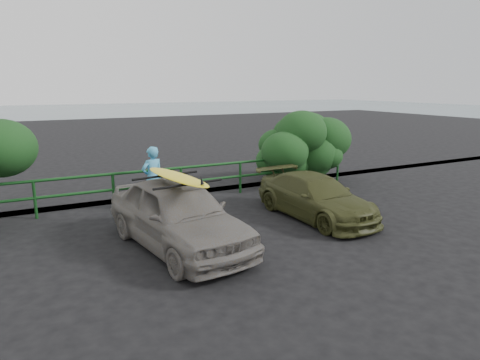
% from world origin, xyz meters
% --- Properties ---
extents(ground, '(80.00, 80.00, 0.00)m').
position_xyz_m(ground, '(0.00, 0.00, 0.00)').
color(ground, black).
extents(ocean, '(200.00, 200.00, 0.00)m').
position_xyz_m(ocean, '(0.00, 60.00, 0.00)').
color(ocean, slate).
rests_on(ocean, ground).
extents(guardrail, '(14.00, 0.08, 1.04)m').
position_xyz_m(guardrail, '(0.00, 5.00, 0.52)').
color(guardrail, '#124117').
rests_on(guardrail, ground).
extents(shrub_right, '(3.20, 2.40, 2.31)m').
position_xyz_m(shrub_right, '(5.00, 5.50, 1.15)').
color(shrub_right, '#173E17').
rests_on(shrub_right, ground).
extents(sedan, '(2.34, 4.51, 1.47)m').
position_xyz_m(sedan, '(-0.37, 1.36, 0.73)').
color(sedan, '#69645E').
rests_on(sedan, ground).
extents(olive_vehicle, '(1.72, 3.90, 1.11)m').
position_xyz_m(olive_vehicle, '(3.54, 1.75, 0.56)').
color(olive_vehicle, '#3A3D1B').
rests_on(olive_vehicle, ground).
extents(man, '(0.73, 0.57, 1.77)m').
position_xyz_m(man, '(-0.01, 4.49, 0.89)').
color(man, '#44A1CD').
rests_on(man, ground).
extents(roof_rack, '(1.68, 1.29, 0.05)m').
position_xyz_m(roof_rack, '(-0.37, 1.36, 1.49)').
color(roof_rack, black).
rests_on(roof_rack, sedan).
extents(surfboard, '(0.87, 2.52, 0.07)m').
position_xyz_m(surfboard, '(-0.37, 1.36, 1.55)').
color(surfboard, yellow).
rests_on(surfboard, roof_rack).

